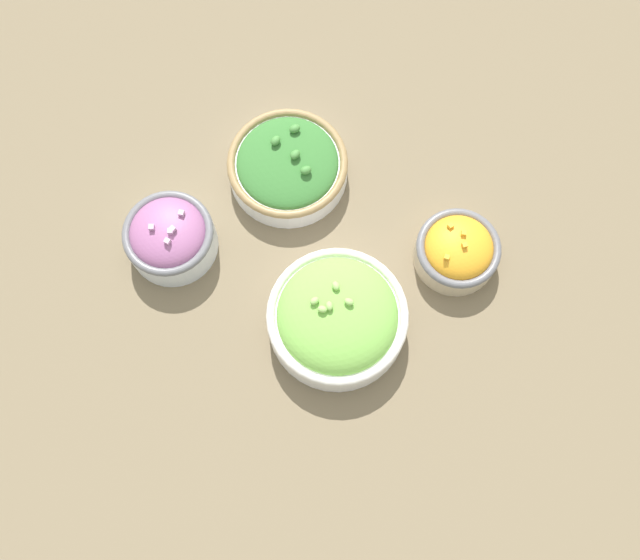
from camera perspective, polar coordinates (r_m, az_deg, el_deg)
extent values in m
plane|color=#75664C|center=(1.02, 0.00, -0.51)|extent=(3.00, 3.00, 0.00)
cylinder|color=white|center=(0.98, 1.37, -3.20)|extent=(0.19, 0.19, 0.05)
torus|color=silver|center=(0.96, 1.41, -2.84)|extent=(0.19, 0.19, 0.01)
ellipsoid|color=#7ABC4C|center=(0.96, 1.41, -2.84)|extent=(0.16, 0.16, 0.06)
ellipsoid|color=#99D166|center=(0.93, 2.33, -1.76)|extent=(0.01, 0.01, 0.01)
ellipsoid|color=#99D166|center=(0.92, 0.75, -2.09)|extent=(0.02, 0.02, 0.01)
ellipsoid|color=#99D166|center=(0.93, -0.44, -1.68)|extent=(0.01, 0.02, 0.01)
ellipsoid|color=#99D166|center=(0.93, 1.28, -0.48)|extent=(0.02, 0.02, 0.01)
ellipsoid|color=#99D166|center=(0.92, 0.19, -2.36)|extent=(0.02, 0.01, 0.01)
cylinder|color=silver|center=(1.04, -11.81, 3.20)|extent=(0.13, 0.13, 0.05)
torus|color=slate|center=(1.02, -12.09, 3.70)|extent=(0.13, 0.13, 0.01)
ellipsoid|color=#9E5B8E|center=(1.02, -12.09, 3.70)|extent=(0.11, 0.11, 0.04)
cube|color=#C699C1|center=(0.99, -11.88, 3.84)|extent=(0.01, 0.01, 0.01)
cube|color=#C699C1|center=(0.99, -11.72, 4.01)|extent=(0.01, 0.01, 0.01)
cube|color=#C699C1|center=(1.00, -11.03, 5.27)|extent=(0.01, 0.01, 0.01)
cube|color=#C699C1|center=(1.00, -13.33, 4.13)|extent=(0.01, 0.01, 0.01)
cube|color=#C699C1|center=(0.99, -12.12, 3.05)|extent=(0.01, 0.01, 0.01)
cylinder|color=white|center=(1.07, -2.58, 8.90)|extent=(0.18, 0.18, 0.04)
torus|color=#997A4C|center=(1.05, -2.62, 9.36)|extent=(0.18, 0.18, 0.01)
ellipsoid|color=#387533|center=(1.05, -2.62, 9.36)|extent=(0.15, 0.15, 0.03)
ellipsoid|color=#47893D|center=(1.02, -1.14, 8.77)|extent=(0.02, 0.02, 0.01)
ellipsoid|color=#47893D|center=(1.04, -3.57, 11.06)|extent=(0.01, 0.02, 0.01)
ellipsoid|color=#47893D|center=(1.06, -2.03, 12.01)|extent=(0.02, 0.02, 0.01)
ellipsoid|color=#47893D|center=(1.03, -2.00, 9.99)|extent=(0.01, 0.02, 0.01)
cylinder|color=beige|center=(1.03, 10.84, 2.16)|extent=(0.12, 0.12, 0.04)
torus|color=slate|center=(1.02, 11.04, 2.53)|extent=(0.12, 0.12, 0.01)
ellipsoid|color=orange|center=(1.02, 11.04, 2.53)|extent=(0.10, 0.10, 0.05)
cube|color=#F4A828|center=(0.98, 10.10, 1.81)|extent=(0.01, 0.01, 0.01)
cube|color=#F4A828|center=(1.00, 11.41, 3.70)|extent=(0.01, 0.01, 0.01)
cube|color=#F4A828|center=(1.00, 10.40, 4.28)|extent=(0.01, 0.01, 0.01)
cube|color=#F4A828|center=(0.99, 11.50, 2.75)|extent=(0.01, 0.01, 0.01)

